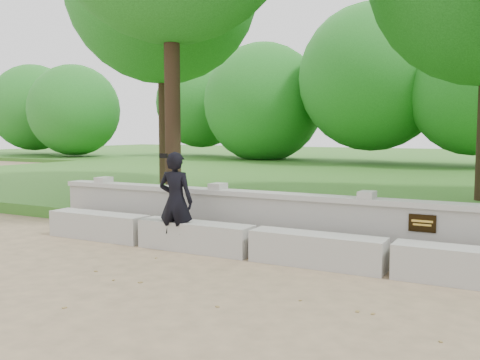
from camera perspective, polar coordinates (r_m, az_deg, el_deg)
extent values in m
plane|color=#A08662|center=(5.56, 11.23, -14.50)|extent=(80.00, 80.00, 0.00)
cube|color=#315F1E|center=(19.16, 23.57, -0.38)|extent=(40.00, 22.00, 0.25)
cube|color=#A6A39D|center=(9.63, -14.86, -4.73)|extent=(1.90, 0.45, 0.45)
cube|color=#A6A39D|center=(8.41, -4.79, -6.02)|extent=(1.90, 0.45, 0.45)
cube|color=#A6A39D|center=(7.54, 8.19, -7.39)|extent=(1.90, 0.45, 0.45)
cube|color=#A6A39D|center=(7.13, 23.64, -8.53)|extent=(1.90, 0.45, 0.45)
cube|color=#9C9A93|center=(7.90, 16.83, -5.61)|extent=(12.50, 0.25, 0.82)
cube|color=#A6A39D|center=(7.83, 16.92, -2.37)|extent=(12.50, 0.35, 0.08)
cube|color=black|center=(7.68, 18.87, -4.39)|extent=(0.36, 0.02, 0.24)
imported|color=black|center=(8.41, -6.87, -2.26)|extent=(0.61, 0.44, 1.55)
cube|color=black|center=(8.09, -8.19, 2.57)|extent=(0.14, 0.04, 0.07)
cylinder|color=#382619|center=(16.65, -8.14, 7.90)|extent=(0.32, 0.32, 4.79)
cylinder|color=#382619|center=(11.69, -7.24, 9.70)|extent=(0.34, 0.34, 5.06)
imported|color=#35822C|center=(11.39, -7.37, -1.61)|extent=(0.33, 0.33, 0.52)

